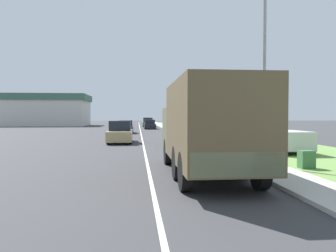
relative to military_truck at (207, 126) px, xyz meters
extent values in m
plane|color=#38383A|center=(-1.96, 27.80, -1.73)|extent=(180.00, 180.00, 0.00)
cube|color=silver|center=(-1.96, 27.80, -1.73)|extent=(0.12, 120.00, 0.00)
cube|color=beige|center=(2.54, 27.80, -1.67)|extent=(1.80, 120.00, 0.12)
cube|color=#6B9347|center=(6.94, 27.80, -1.72)|extent=(7.00, 120.00, 0.02)
cube|color=#606647|center=(0.00, 2.99, -0.24)|extent=(2.44, 2.13, 1.84)
cube|color=brown|center=(0.00, -0.81, 0.14)|extent=(2.44, 5.48, 2.60)
cube|color=#606647|center=(0.00, -3.50, -0.81)|extent=(2.32, 0.10, 0.60)
cube|color=red|center=(-0.92, -3.52, -0.61)|extent=(0.12, 0.06, 0.12)
cube|color=red|center=(0.92, -3.52, -0.61)|extent=(0.12, 0.06, 0.12)
cylinder|color=black|center=(-1.07, 2.89, -1.18)|extent=(0.30, 1.10, 1.10)
cylinder|color=black|center=(1.07, 2.89, -1.18)|extent=(0.30, 1.10, 1.10)
cylinder|color=black|center=(-1.07, -2.18, -1.18)|extent=(0.30, 1.10, 1.10)
cylinder|color=black|center=(1.07, -2.18, -1.18)|extent=(0.30, 1.10, 1.10)
cylinder|color=black|center=(-1.07, -0.54, -1.18)|extent=(0.30, 1.10, 1.10)
cylinder|color=black|center=(1.07, -0.54, -1.18)|extent=(0.30, 1.10, 1.10)
cube|color=tan|center=(-3.69, 14.34, -1.18)|extent=(1.82, 4.59, 0.75)
cube|color=black|center=(-3.69, 14.44, -0.43)|extent=(1.60, 2.06, 0.76)
cylinder|color=black|center=(-4.51, 15.81, -1.41)|extent=(0.20, 0.64, 0.64)
cylinder|color=black|center=(-2.88, 15.81, -1.41)|extent=(0.20, 0.64, 0.64)
cylinder|color=black|center=(-4.51, 12.88, -1.41)|extent=(0.20, 0.64, 0.64)
cylinder|color=black|center=(-2.88, 12.88, -1.41)|extent=(0.20, 0.64, 0.64)
cube|color=navy|center=(-3.73, 27.91, -1.22)|extent=(1.73, 4.41, 0.67)
cube|color=black|center=(-3.73, 28.00, -0.55)|extent=(1.52, 1.99, 0.69)
cylinder|color=black|center=(-4.50, 29.33, -1.41)|extent=(0.20, 0.64, 0.64)
cylinder|color=black|center=(-2.97, 29.33, -1.41)|extent=(0.20, 0.64, 0.64)
cylinder|color=black|center=(-4.50, 26.50, -1.41)|extent=(0.20, 0.64, 0.64)
cylinder|color=black|center=(-2.97, 26.50, -1.41)|extent=(0.20, 0.64, 0.64)
cube|color=black|center=(-0.43, 39.71, -1.25)|extent=(1.71, 4.31, 0.62)
cube|color=black|center=(-0.43, 39.80, -0.61)|extent=(1.50, 1.94, 0.65)
cylinder|color=black|center=(-1.19, 41.09, -1.41)|extent=(0.20, 0.64, 0.64)
cylinder|color=black|center=(0.32, 41.09, -1.41)|extent=(0.20, 0.64, 0.64)
cylinder|color=black|center=(-1.19, 38.33, -1.41)|extent=(0.20, 0.64, 0.64)
cylinder|color=black|center=(0.32, 38.33, -1.41)|extent=(0.20, 0.64, 0.64)
cube|color=#336B3D|center=(-0.45, 48.62, -1.18)|extent=(1.89, 4.19, 0.76)
cube|color=black|center=(-0.45, 48.70, -0.41)|extent=(1.66, 1.89, 0.77)
cylinder|color=black|center=(-1.29, 49.96, -1.41)|extent=(0.20, 0.64, 0.64)
cylinder|color=black|center=(0.39, 49.96, -1.41)|extent=(0.20, 0.64, 0.64)
cylinder|color=black|center=(-1.29, 47.28, -1.41)|extent=(0.20, 0.64, 0.64)
cylinder|color=black|center=(0.39, 47.28, -1.41)|extent=(0.20, 0.64, 0.64)
cube|color=silver|center=(-0.16, 60.87, -1.23)|extent=(1.90, 4.88, 0.66)
cube|color=black|center=(-0.16, 60.97, -0.55)|extent=(1.67, 2.19, 0.69)
cylinder|color=black|center=(-1.01, 62.43, -1.41)|extent=(0.20, 0.64, 0.64)
cylinder|color=black|center=(0.68, 62.43, -1.41)|extent=(0.20, 0.64, 0.64)
cylinder|color=black|center=(-1.01, 59.31, -1.41)|extent=(0.20, 0.64, 0.64)
cylinder|color=black|center=(0.68, 59.31, -1.41)|extent=(0.20, 0.64, 0.64)
cube|color=silver|center=(5.79, 7.59, -1.05)|extent=(2.03, 5.55, 0.87)
cube|color=black|center=(5.79, 9.20, -0.19)|extent=(1.87, 2.33, 0.83)
cube|color=silver|center=(5.79, 6.42, -0.55)|extent=(2.03, 3.22, 0.12)
cylinder|color=black|center=(4.89, 9.42, -1.33)|extent=(0.24, 0.76, 0.76)
cylinder|color=black|center=(6.68, 9.42, -1.33)|extent=(0.24, 0.76, 0.76)
cylinder|color=black|center=(4.89, 5.76, -1.33)|extent=(0.24, 0.76, 0.76)
cylinder|color=black|center=(6.68, 5.76, -1.33)|extent=(0.24, 0.76, 0.76)
cylinder|color=gray|center=(2.79, 1.91, 2.33)|extent=(0.14, 0.14, 7.90)
cube|color=#3D7042|center=(4.24, 1.16, -1.36)|extent=(0.55, 0.45, 0.70)
cube|color=beige|center=(-21.41, 57.89, 0.80)|extent=(17.32, 10.87, 5.06)
cube|color=#3D6651|center=(-21.41, 57.89, 3.96)|extent=(18.01, 11.30, 1.27)
camera|label=1|loc=(-2.39, -11.09, 0.37)|focal=35.00mm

